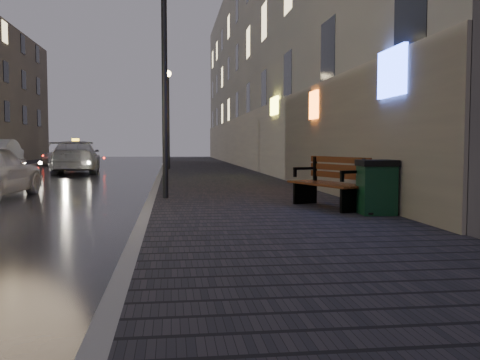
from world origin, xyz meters
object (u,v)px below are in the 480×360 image
object	(u,v)px
lamp_near	(164,60)
taxi_far	(64,156)
taxi_mid	(76,157)
lamp_far	(168,107)
trash_bin	(376,187)
bench	(331,182)

from	to	relation	value
lamp_near	taxi_far	xyz separation A→B (m)	(-7.75, 27.67, -2.83)
lamp_near	taxi_far	distance (m)	28.87
lamp_near	taxi_mid	world-z (taller)	lamp_near
lamp_far	taxi_far	size ratio (longest dim) A/B	1.12
lamp_far	trash_bin	world-z (taller)	lamp_far
bench	taxi_mid	world-z (taller)	taxi_mid
taxi_mid	taxi_far	xyz separation A→B (m)	(-3.02, 12.47, -0.16)
lamp_near	trash_bin	world-z (taller)	lamp_near
lamp_far	bench	size ratio (longest dim) A/B	2.42
lamp_near	lamp_far	distance (m)	16.00
taxi_mid	taxi_far	world-z (taller)	taxi_mid
bench	taxi_far	world-z (taller)	taxi_far
lamp_near	taxi_far	size ratio (longest dim) A/B	1.12
lamp_near	bench	distance (m)	5.06
lamp_far	lamp_near	bearing A→B (deg)	-90.00
taxi_far	bench	bearing A→B (deg)	-65.91
trash_bin	taxi_mid	size ratio (longest dim) A/B	0.18
taxi_far	taxi_mid	bearing A→B (deg)	-72.64
trash_bin	taxi_mid	bearing A→B (deg)	119.17
lamp_near	taxi_far	world-z (taller)	lamp_near
lamp_far	taxi_far	world-z (taller)	lamp_far
lamp_near	trash_bin	xyz separation A→B (m)	(3.95, -3.59, -2.82)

